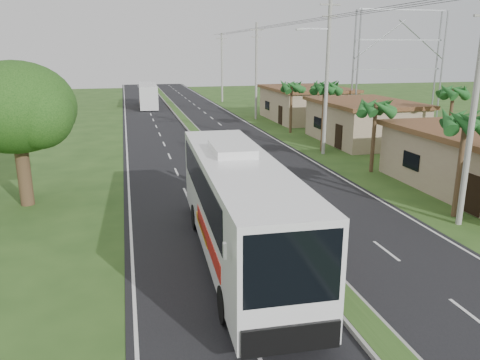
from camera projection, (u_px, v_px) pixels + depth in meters
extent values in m
plane|color=#2A4B1B|center=(307.00, 260.00, 18.47)|extent=(180.00, 180.00, 0.00)
cube|color=black|center=(214.00, 154.00, 37.18)|extent=(14.00, 160.00, 0.02)
cube|color=gray|center=(214.00, 153.00, 37.16)|extent=(1.20, 160.00, 0.17)
cube|color=#2A4B1B|center=(214.00, 152.00, 37.13)|extent=(0.95, 160.00, 0.02)
cube|color=silver|center=(127.00, 159.00, 35.66)|extent=(0.12, 160.00, 0.01)
cube|color=silver|center=(293.00, 150.00, 38.71)|extent=(0.12, 160.00, 0.01)
cube|color=tan|center=(363.00, 123.00, 41.79)|extent=(7.00, 10.00, 3.35)
cube|color=brown|center=(365.00, 102.00, 41.30)|extent=(7.60, 10.60, 0.32)
cube|color=tan|center=(306.00, 105.00, 54.87)|extent=(8.00, 11.00, 3.50)
cube|color=brown|center=(306.00, 88.00, 54.36)|extent=(8.60, 11.60, 0.32)
cylinder|color=#473321|center=(460.00, 168.00, 22.65)|extent=(0.26, 0.26, 5.00)
cylinder|color=#473321|center=(373.00, 138.00, 31.22)|extent=(0.26, 0.26, 4.60)
cylinder|color=#473321|center=(323.00, 118.00, 37.53)|extent=(0.26, 0.26, 5.40)
cylinder|color=#473321|center=(291.00, 109.00, 46.14)|extent=(0.26, 0.26, 4.80)
cylinder|color=#473321|center=(450.00, 123.00, 35.79)|extent=(0.26, 0.26, 5.20)
cylinder|color=#473321|center=(23.00, 168.00, 24.55)|extent=(0.70, 0.70, 4.00)
ellipsoid|color=#153C10|center=(16.00, 107.00, 23.69)|extent=(6.00, 6.00, 4.68)
sphere|color=#153C10|center=(38.00, 115.00, 23.11)|extent=(3.40, 3.40, 3.40)
cylinder|color=gray|center=(474.00, 108.00, 20.80)|extent=(0.28, 0.28, 11.00)
cylinder|color=gray|center=(327.00, 77.00, 35.63)|extent=(0.28, 0.28, 12.00)
cube|color=gray|center=(330.00, 5.00, 34.23)|extent=(1.60, 0.12, 0.12)
cube|color=gray|center=(330.00, 16.00, 34.45)|extent=(1.20, 0.10, 0.10)
cube|color=gray|center=(314.00, 29.00, 34.42)|extent=(2.40, 0.10, 0.10)
cylinder|color=gray|center=(256.00, 72.00, 54.48)|extent=(0.28, 0.28, 11.00)
cube|color=gray|center=(257.00, 30.00, 53.22)|extent=(1.60, 0.12, 0.12)
cube|color=gray|center=(257.00, 37.00, 53.43)|extent=(1.20, 0.10, 0.10)
cylinder|color=gray|center=(222.00, 68.00, 73.27)|extent=(0.28, 0.28, 10.50)
cube|color=gray|center=(222.00, 38.00, 72.07)|extent=(1.60, 0.12, 0.12)
cube|color=gray|center=(222.00, 44.00, 72.28)|extent=(1.20, 0.10, 0.10)
cylinder|color=gray|center=(357.00, 70.00, 48.33)|extent=(0.18, 0.18, 12.00)
cylinder|color=gray|center=(442.00, 69.00, 50.61)|extent=(0.18, 0.18, 12.00)
cylinder|color=gray|center=(353.00, 69.00, 49.27)|extent=(0.18, 0.18, 12.00)
cylinder|color=gray|center=(436.00, 69.00, 51.55)|extent=(0.18, 0.18, 12.00)
cube|color=gray|center=(398.00, 69.00, 49.94)|extent=(10.00, 0.14, 0.14)
cube|color=gray|center=(401.00, 40.00, 49.13)|extent=(10.00, 0.14, 0.14)
cube|color=gray|center=(403.00, 10.00, 48.33)|extent=(10.00, 0.14, 0.14)
cube|color=white|center=(239.00, 205.00, 17.94)|extent=(3.29, 13.54, 3.53)
cube|color=black|center=(235.00, 181.00, 18.36)|extent=(3.24, 10.86, 1.41)
cube|color=black|center=(292.00, 268.00, 11.50)|extent=(2.53, 0.23, 1.98)
cube|color=red|center=(246.00, 235.00, 16.86)|extent=(3.06, 5.93, 0.62)
cube|color=#F6AC14|center=(237.00, 226.00, 18.52)|extent=(2.97, 3.46, 0.28)
cube|color=white|center=(232.00, 149.00, 18.69)|extent=(1.67, 2.74, 0.31)
cylinder|color=black|center=(226.00, 305.00, 14.13)|extent=(0.40, 1.18, 1.17)
cylinder|color=black|center=(305.00, 296.00, 14.62)|extent=(0.40, 1.18, 1.17)
cylinder|color=black|center=(196.00, 217.00, 21.53)|extent=(0.40, 1.18, 1.17)
cylinder|color=black|center=(250.00, 213.00, 22.02)|extent=(0.40, 1.18, 1.17)
cube|color=silver|center=(148.00, 95.00, 67.16)|extent=(2.76, 11.24, 3.11)
cube|color=black|center=(148.00, 88.00, 67.37)|extent=(2.73, 8.33, 1.06)
cube|color=orange|center=(148.00, 100.00, 66.41)|extent=(2.64, 5.42, 0.34)
cylinder|color=black|center=(141.00, 108.00, 62.94)|extent=(0.32, 0.94, 0.93)
cylinder|color=black|center=(157.00, 107.00, 63.36)|extent=(0.32, 0.94, 0.93)
cylinder|color=black|center=(141.00, 101.00, 71.17)|extent=(0.32, 0.94, 0.93)
cylinder|color=black|center=(155.00, 101.00, 71.60)|extent=(0.32, 0.94, 0.93)
imported|color=black|center=(209.00, 178.00, 27.99)|extent=(2.01, 1.26, 1.17)
imported|color=maroon|center=(209.00, 166.00, 27.78)|extent=(0.70, 0.59, 1.62)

